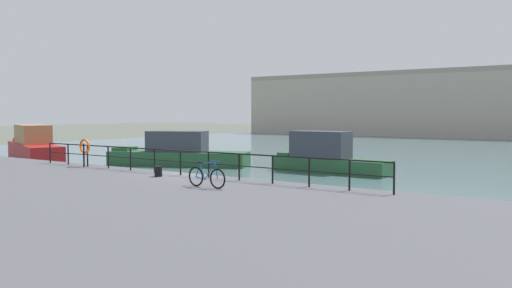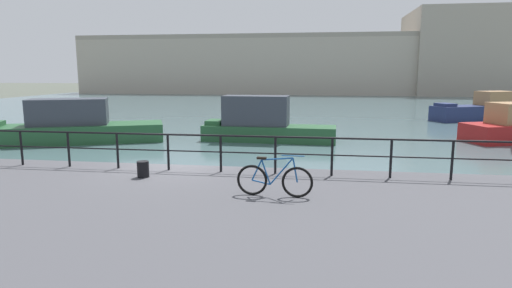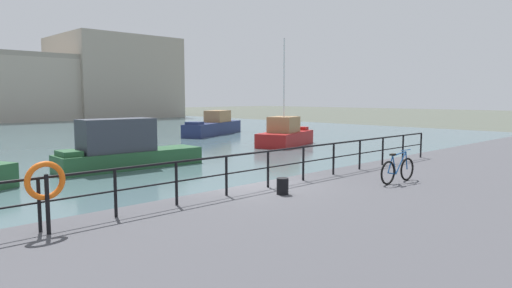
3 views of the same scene
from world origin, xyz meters
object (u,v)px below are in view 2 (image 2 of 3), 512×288
Objects in this scene: moored_blue_motorboat at (263,123)px; moored_white_yacht at (486,110)px; moored_red_daysailer at (70,127)px; parked_bicycle at (274,180)px; mooring_bollard at (143,169)px; harbor_building at (342,63)px.

moored_blue_motorboat is 20.34m from moored_white_yacht.
moored_red_daysailer is 29.73m from moored_white_yacht.
mooring_bollard is at bearing 163.71° from parked_bicycle.
parked_bicycle is at bearing -19.30° from mooring_bollard.
moored_blue_motorboat is at bearing 101.79° from parked_bicycle.
moored_white_yacht is at bearing -138.91° from moored_blue_motorboat.
moored_white_yacht is (9.24, -40.70, -4.34)m from harbor_building.
parked_bicycle reaches higher than mooring_bollard.
moored_red_daysailer is at bearing 13.49° from moored_blue_motorboat.
mooring_bollard is at bearing 83.89° from moored_blue_motorboat.
moored_blue_motorboat reaches higher than parked_bicycle.
moored_blue_motorboat reaches higher than moored_white_yacht.
harbor_building is 41.34× the size of parked_bicycle.
parked_bicycle is (-4.47, -66.82, -3.89)m from harbor_building.
harbor_building reaches higher than moored_white_yacht.
harbor_building reaches higher than moored_blue_motorboat.
parked_bicycle is at bearing 114.21° from moored_red_daysailer.
moored_red_daysailer is 21.59× the size of mooring_bollard.
harbor_building reaches higher than mooring_bollard.
moored_white_yacht is 29.51m from parked_bicycle.
parked_bicycle is (2.05, -13.27, 0.30)m from moored_blue_motorboat.
harbor_building is 58.15m from moored_red_daysailer.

